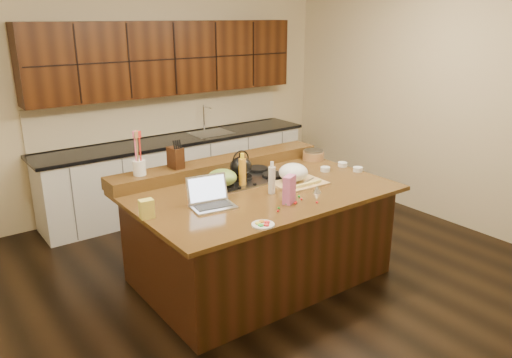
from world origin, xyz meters
TOP-DOWN VIEW (x-y plane):
  - room at (0.00, 0.00)m, footprint 5.52×5.02m
  - island at (0.00, 0.00)m, footprint 2.40×1.60m
  - back_ledge at (0.00, 0.70)m, footprint 2.40×0.30m
  - cooktop at (0.00, 0.30)m, footprint 0.92×0.52m
  - back_counter at (0.30, 2.23)m, footprint 3.70×0.66m
  - kettle at (0.00, 0.30)m, footprint 0.22×0.22m
  - green_bowl at (-0.30, 0.17)m, footprint 0.32×0.32m
  - laptop at (-0.60, -0.11)m, footprint 0.40×0.34m
  - oil_bottle at (-0.08, 0.15)m, footprint 0.09×0.09m
  - vinegar_bottle at (0.01, -0.17)m, footprint 0.08×0.08m
  - wooden_tray at (0.36, -0.09)m, footprint 0.49×0.39m
  - ramekin_a at (0.88, 0.03)m, footprint 0.10×0.10m
  - ramekin_b at (1.15, -0.18)m, footprint 0.11×0.11m
  - ramekin_c at (1.15, 0.04)m, footprint 0.10×0.10m
  - strainer_bowl at (1.08, 0.43)m, footprint 0.27×0.27m
  - kitchen_timer at (0.36, -0.40)m, footprint 0.10×0.10m
  - pink_bag at (-0.02, -0.46)m, footprint 0.15×0.12m
  - candy_plate at (-0.49, -0.71)m, footprint 0.21×0.21m
  - package_box at (-1.15, -0.04)m, footprint 0.12×0.09m
  - utensil_crock at (-0.88, 0.70)m, footprint 0.16×0.16m
  - knife_block at (-0.50, 0.70)m, footprint 0.12×0.18m
  - gumdrop_0 at (-0.23, -0.56)m, footprint 0.02×0.02m
  - gumdrop_1 at (0.00, -0.39)m, footprint 0.02×0.02m
  - gumdrop_2 at (0.11, -0.47)m, footprint 0.02×0.02m
  - gumdrop_3 at (-0.18, -0.52)m, footprint 0.02×0.02m
  - gumdrop_4 at (0.03, -0.50)m, footprint 0.02×0.02m
  - gumdrop_5 at (0.14, -0.40)m, footprint 0.02×0.02m
  - gumdrop_6 at (0.17, -0.61)m, footprint 0.02×0.02m
  - gumdrop_7 at (-0.07, -0.48)m, footprint 0.02×0.02m
  - gumdrop_8 at (0.00, -0.51)m, footprint 0.02×0.02m

SIDE VIEW (x-z plane):
  - island at x=0.00m, z-range 0.00..0.92m
  - candy_plate at x=-0.49m, z-range 0.92..0.93m
  - gumdrop_0 at x=-0.23m, z-range 0.92..0.94m
  - gumdrop_1 at x=0.00m, z-range 0.92..0.94m
  - gumdrop_2 at x=0.11m, z-range 0.92..0.94m
  - gumdrop_3 at x=-0.18m, z-range 0.92..0.94m
  - gumdrop_4 at x=0.03m, z-range 0.92..0.94m
  - gumdrop_5 at x=0.14m, z-range 0.92..0.94m
  - gumdrop_6 at x=0.17m, z-range 0.92..0.94m
  - gumdrop_7 at x=-0.07m, z-range 0.92..0.94m
  - gumdrop_8 at x=0.00m, z-range 0.92..0.94m
  - cooktop at x=0.00m, z-range 0.91..0.96m
  - ramekin_a at x=0.88m, z-range 0.92..0.96m
  - ramekin_b at x=1.15m, z-range 0.92..0.96m
  - ramekin_c at x=1.15m, z-range 0.92..0.96m
  - kitchen_timer at x=0.36m, z-range 0.92..0.99m
  - strainer_bowl at x=1.08m, z-range 0.92..1.01m
  - back_ledge at x=0.00m, z-range 0.92..1.04m
  - back_counter at x=0.30m, z-range -0.22..2.18m
  - laptop at x=-0.60m, z-range 0.86..1.11m
  - package_box at x=-1.15m, z-range 0.92..1.08m
  - wooden_tray at x=0.36m, z-range 0.91..1.11m
  - green_bowl at x=-0.30m, z-range 0.97..1.12m
  - pink_bag at x=-0.02m, z-range 0.92..1.17m
  - vinegar_bottle at x=0.01m, z-range 0.92..1.17m
  - oil_bottle at x=-0.08m, z-range 0.92..1.19m
  - kettle at x=0.00m, z-range 0.97..1.16m
  - utensil_crock at x=-0.88m, z-range 1.04..1.18m
  - knife_block at x=-0.50m, z-range 1.04..1.25m
  - room at x=0.00m, z-range -0.01..2.71m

